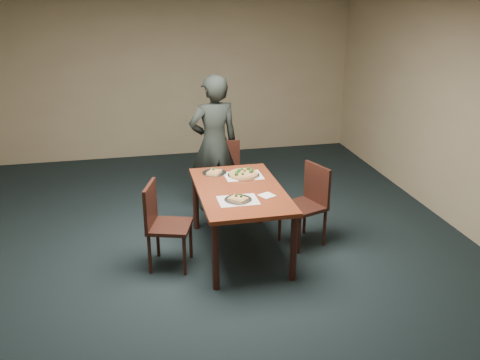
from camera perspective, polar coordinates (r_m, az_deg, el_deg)
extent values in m
plane|color=black|center=(5.66, -2.45, -9.47)|extent=(8.00, 8.00, 0.00)
plane|color=tan|center=(8.98, -7.14, 11.33)|extent=(6.00, 0.00, 6.00)
cube|color=#5E2312|center=(5.68, 0.00, -1.15)|extent=(0.90, 1.50, 0.04)
cylinder|color=black|center=(5.16, -2.62, -8.17)|extent=(0.07, 0.07, 0.70)
cylinder|color=black|center=(6.39, -4.75, -2.29)|extent=(0.07, 0.07, 0.70)
cylinder|color=black|center=(5.33, 5.74, -7.27)|extent=(0.07, 0.07, 0.70)
cylinder|color=black|center=(6.53, 2.05, -1.72)|extent=(0.07, 0.07, 0.70)
cube|color=black|center=(6.77, -1.53, 0.02)|extent=(0.44, 0.44, 0.04)
cylinder|color=black|center=(6.67, -2.83, -2.50)|extent=(0.04, 0.04, 0.43)
cylinder|color=black|center=(7.00, -3.18, -1.35)|extent=(0.04, 0.04, 0.43)
cylinder|color=black|center=(6.72, 0.22, -2.31)|extent=(0.04, 0.04, 0.43)
cylinder|color=black|center=(7.05, -0.27, -1.17)|extent=(0.04, 0.04, 0.43)
cube|color=black|center=(6.87, -1.77, 2.44)|extent=(0.42, 0.06, 0.44)
cube|color=black|center=(5.57, -7.51, -4.95)|extent=(0.53, 0.53, 0.04)
cylinder|color=black|center=(5.48, -5.94, -8.06)|extent=(0.04, 0.04, 0.43)
cylinder|color=black|center=(5.56, -9.62, -7.84)|extent=(0.04, 0.04, 0.43)
cylinder|color=black|center=(5.80, -5.28, -6.36)|extent=(0.04, 0.04, 0.43)
cylinder|color=black|center=(5.87, -8.76, -6.17)|extent=(0.04, 0.04, 0.43)
cube|color=black|center=(5.51, -9.56, -2.60)|extent=(0.16, 0.41, 0.44)
cube|color=black|center=(6.02, 6.72, -2.86)|extent=(0.54, 0.54, 0.04)
cylinder|color=black|center=(6.15, 4.26, -4.66)|extent=(0.04, 0.04, 0.43)
cylinder|color=black|center=(6.35, 6.90, -3.90)|extent=(0.04, 0.04, 0.43)
cylinder|color=black|center=(5.89, 6.33, -5.92)|extent=(0.04, 0.04, 0.43)
cylinder|color=black|center=(6.10, 9.01, -5.08)|extent=(0.04, 0.04, 0.43)
cube|color=black|center=(6.04, 8.22, -0.38)|extent=(0.17, 0.41, 0.44)
imported|color=black|center=(6.78, -2.79, 3.87)|extent=(0.70, 0.51, 1.76)
cube|color=white|center=(6.04, 0.37, 0.46)|extent=(0.42, 0.32, 0.00)
cube|color=white|center=(5.38, -0.21, -2.18)|extent=(0.40, 0.30, 0.00)
cylinder|color=silver|center=(6.04, 0.37, 0.52)|extent=(0.36, 0.36, 0.01)
cylinder|color=#B48245|center=(6.04, 0.37, 0.67)|extent=(0.33, 0.33, 0.02)
cylinder|color=#D9C071|center=(6.03, 0.37, 0.79)|extent=(0.29, 0.29, 0.01)
sphere|color=#133D14|center=(6.01, -0.38, 0.84)|extent=(0.03, 0.03, 0.03)
sphere|color=#133D14|center=(6.06, 0.50, 1.00)|extent=(0.03, 0.03, 0.03)
sphere|color=#133D14|center=(5.94, -0.39, 0.64)|extent=(0.04, 0.04, 0.04)
sphere|color=#133D14|center=(6.02, 1.17, 0.91)|extent=(0.04, 0.04, 0.04)
sphere|color=#133D14|center=(6.11, 0.87, 1.23)|extent=(0.04, 0.04, 0.04)
sphere|color=#133D14|center=(6.05, 1.28, 1.02)|extent=(0.04, 0.04, 0.04)
sphere|color=#133D14|center=(6.10, 0.20, 1.16)|extent=(0.03, 0.03, 0.03)
sphere|color=#133D14|center=(5.95, 0.29, 0.65)|extent=(0.03, 0.03, 0.03)
sphere|color=#133D14|center=(6.06, -0.11, 1.03)|extent=(0.04, 0.04, 0.04)
sphere|color=#133D14|center=(6.03, -0.13, 0.90)|extent=(0.03, 0.03, 0.03)
cylinder|color=silver|center=(5.38, -0.21, -2.12)|extent=(0.28, 0.28, 0.01)
cube|color=#B48245|center=(5.37, -0.21, -1.99)|extent=(0.21, 0.21, 0.02)
cube|color=#D9C071|center=(5.37, -0.21, -1.88)|extent=(0.17, 0.17, 0.01)
sphere|color=#133D14|center=(5.37, 0.12, -1.75)|extent=(0.03, 0.03, 0.03)
sphere|color=#133D14|center=(5.39, -0.42, -1.67)|extent=(0.03, 0.03, 0.03)
cylinder|color=silver|center=(6.13, -2.76, 0.76)|extent=(0.28, 0.28, 0.01)
cube|color=#B48245|center=(6.12, -2.76, 0.87)|extent=(0.20, 0.21, 0.02)
cube|color=#D9C071|center=(6.12, -2.76, 0.97)|extent=(0.16, 0.17, 0.01)
sphere|color=#133D14|center=(6.14, -2.87, 1.14)|extent=(0.03, 0.03, 0.03)
sphere|color=#133D14|center=(6.15, -2.85, 1.20)|extent=(0.03, 0.03, 0.03)
cube|color=white|center=(5.50, 2.89, -1.65)|extent=(0.19, 0.19, 0.01)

